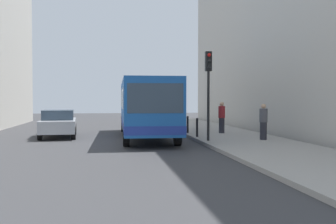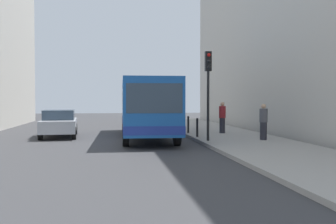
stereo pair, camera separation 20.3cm
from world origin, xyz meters
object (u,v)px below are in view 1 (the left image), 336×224
(bollard_far, at_px, (180,122))
(bollard_farthest, at_px, (174,120))
(traffic_light, at_px, (208,79))
(bus, at_px, (146,105))
(bollard_near, at_px, (197,127))
(pedestrian_near_signal, at_px, (263,122))
(car_beside_bus, at_px, (58,123))
(pedestrian_mid_sidewalk, at_px, (222,117))
(bollard_mid, at_px, (188,125))

(bollard_far, height_order, bollard_farthest, same)
(traffic_light, distance_m, bollard_far, 7.03)
(bus, distance_m, bollard_farthest, 6.08)
(bollard_far, bearing_deg, bollard_farthest, 90.00)
(traffic_light, xyz_separation_m, bollard_near, (-0.10, 1.87, -2.38))
(bus, bearing_deg, pedestrian_near_signal, 147.63)
(bollard_farthest, xyz_separation_m, pedestrian_near_signal, (2.78, -8.97, 0.37))
(bus, relative_size, traffic_light, 2.70)
(bollard_farthest, bearing_deg, car_beside_bus, -147.32)
(bollard_far, height_order, pedestrian_mid_sidewalk, pedestrian_mid_sidewalk)
(pedestrian_near_signal, bearing_deg, bollard_mid, 164.17)
(bollard_mid, height_order, pedestrian_mid_sidewalk, pedestrian_mid_sidewalk)
(bollard_near, relative_size, pedestrian_mid_sidewalk, 0.54)
(bollard_near, xyz_separation_m, pedestrian_near_signal, (2.78, -1.85, 0.37))
(car_beside_bus, xyz_separation_m, bollard_near, (7.13, -2.54, -0.16))
(bus, distance_m, traffic_light, 4.55)
(bollard_mid, bearing_deg, bollard_far, 90.00)
(car_beside_bus, bearing_deg, bollard_mid, 174.97)
(pedestrian_mid_sidewalk, bearing_deg, bollard_far, 154.12)
(bollard_mid, bearing_deg, car_beside_bus, 178.63)
(traffic_light, distance_m, bollard_mid, 4.87)
(bollard_mid, distance_m, pedestrian_near_signal, 5.07)
(traffic_light, xyz_separation_m, pedestrian_near_signal, (2.68, 0.02, -2.01))
(bollard_farthest, bearing_deg, bollard_mid, -90.00)
(pedestrian_near_signal, bearing_deg, bollard_farthest, 148.05)
(pedestrian_near_signal, bearing_deg, bollard_near, -172.85)
(traffic_light, bearing_deg, pedestrian_near_signal, 0.48)
(bollard_far, bearing_deg, bollard_near, -90.00)
(bollard_farthest, distance_m, pedestrian_near_signal, 9.40)
(bus, height_order, bollard_far, bus)
(bus, bearing_deg, car_beside_bus, -9.20)
(car_beside_bus, bearing_deg, bollard_farthest, -150.98)
(bus, bearing_deg, pedestrian_mid_sidewalk, -173.83)
(bollard_far, relative_size, bollard_farthest, 1.00)
(bollard_mid, bearing_deg, bollard_near, -90.00)
(traffic_light, bearing_deg, pedestrian_mid_sidewalk, 65.36)
(bollard_far, bearing_deg, car_beside_bus, -162.84)
(bus, relative_size, bollard_far, 11.66)
(pedestrian_mid_sidewalk, bearing_deg, pedestrian_near_signal, -47.57)
(bus, bearing_deg, bollard_near, 147.45)
(bollard_far, bearing_deg, bus, -128.61)
(bus, xyz_separation_m, traffic_light, (2.56, -3.54, 1.28))
(bollard_mid, xyz_separation_m, pedestrian_near_signal, (2.78, -4.22, 0.37))
(bollard_near, bearing_deg, bollard_mid, 90.00)
(car_beside_bus, xyz_separation_m, bollard_mid, (7.13, -0.17, -0.16))
(car_beside_bus, xyz_separation_m, bollard_farthest, (7.13, 4.57, -0.16))
(car_beside_bus, bearing_deg, bus, 165.65)
(bollard_mid, bearing_deg, bollard_farthest, 90.00)
(bus, xyz_separation_m, bollard_farthest, (2.46, 5.45, -1.10))
(pedestrian_mid_sidewalk, bearing_deg, bollard_mid, -161.17)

